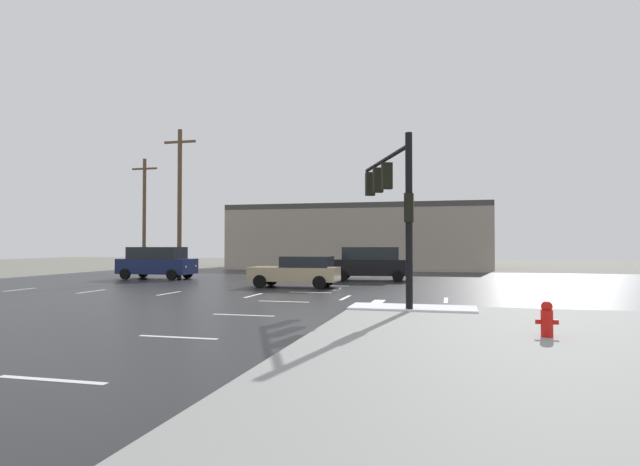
{
  "coord_description": "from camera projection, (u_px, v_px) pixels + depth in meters",
  "views": [
    {
      "loc": [
        6.21,
        -21.17,
        2.18
      ],
      "look_at": [
        -1.2,
        8.56,
        2.88
      ],
      "focal_mm": 29.58,
      "sensor_mm": 36.0,
      "label": 1
    }
  ],
  "objects": [
    {
      "name": "ground_plane",
      "position": [
        298.0,
        297.0,
        21.99
      ],
      "size": [
        120.0,
        120.0,
        0.0
      ],
      "primitive_type": "plane",
      "color": "slate"
    },
    {
      "name": "utility_pole_distant",
      "position": [
        144.0,
        213.0,
        42.33
      ],
      "size": [
        2.2,
        0.28,
        9.13
      ],
      "color": "brown",
      "rests_on": "ground_plane"
    },
    {
      "name": "snow_strip_curbside",
      "position": [
        413.0,
        308.0,
        16.91
      ],
      "size": [
        4.0,
        1.6,
        0.06
      ],
      "primitive_type": "cube",
      "color": "white",
      "rests_on": "sidewalk_corner"
    },
    {
      "name": "road_asphalt",
      "position": [
        298.0,
        297.0,
        21.99
      ],
      "size": [
        44.0,
        44.0,
        0.02
      ],
      "primitive_type": "cube",
      "color": "#232326",
      "rests_on": "ground_plane"
    },
    {
      "name": "sedan_tan",
      "position": [
        298.0,
        271.0,
        26.82
      ],
      "size": [
        4.56,
        2.07,
        1.58
      ],
      "rotation": [
        0.0,
        0.0,
        3.16
      ],
      "color": "tan",
      "rests_on": "road_asphalt"
    },
    {
      "name": "lane_markings",
      "position": [
        318.0,
        301.0,
        20.37
      ],
      "size": [
        36.15,
        36.15,
        0.01
      ],
      "color": "silver",
      "rests_on": "road_asphalt"
    },
    {
      "name": "strip_building_background",
      "position": [
        359.0,
        237.0,
        50.92
      ],
      "size": [
        24.45,
        8.0,
        5.99
      ],
      "color": "gray",
      "rests_on": "ground_plane"
    },
    {
      "name": "traffic_signal_mast",
      "position": [
        392.0,
        192.0,
        18.31
      ],
      "size": [
        2.35,
        5.46,
        5.55
      ],
      "rotation": [
        0.0,
        0.0,
        1.96
      ],
      "color": "black",
      "rests_on": "sidewalk_corner"
    },
    {
      "name": "utility_pole_far",
      "position": [
        180.0,
        201.0,
        33.91
      ],
      "size": [
        2.2,
        0.28,
        9.64
      ],
      "color": "brown",
      "rests_on": "ground_plane"
    },
    {
      "name": "suv_navy",
      "position": [
        157.0,
        262.0,
        33.55
      ],
      "size": [
        4.86,
        2.22,
        2.03
      ],
      "rotation": [
        0.0,
        0.0,
        -0.01
      ],
      "color": "#141E47",
      "rests_on": "road_asphalt"
    },
    {
      "name": "fire_hydrant",
      "position": [
        547.0,
        319.0,
        11.71
      ],
      "size": [
        0.48,
        0.26,
        0.79
      ],
      "color": "red",
      "rests_on": "sidewalk_corner"
    },
    {
      "name": "suv_black",
      "position": [
        371.0,
        263.0,
        31.96
      ],
      "size": [
        4.98,
        2.56,
        2.03
      ],
      "rotation": [
        0.0,
        0.0,
        0.1
      ],
      "color": "black",
      "rests_on": "road_asphalt"
    }
  ]
}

